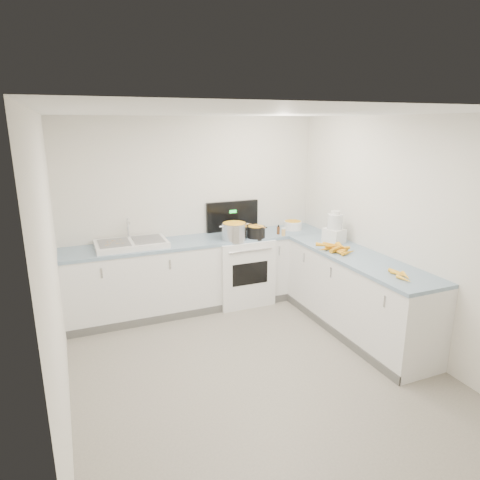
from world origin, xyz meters
name	(u,v)px	position (x,y,z in m)	size (l,w,h in m)	color
floor	(255,369)	(0.00, 0.00, 0.00)	(3.50, 4.00, 0.00)	gray
ceiling	(257,113)	(0.00, 0.00, 2.50)	(3.50, 4.00, 0.00)	silver
wall_back	(194,212)	(0.00, 2.00, 1.25)	(3.50, 2.50, 0.00)	silver
wall_front	(416,354)	(0.00, -2.00, 1.25)	(3.50, 2.50, 0.00)	silver
wall_left	(54,276)	(-1.75, 0.00, 1.25)	(4.00, 2.50, 0.00)	silver
wall_right	(401,233)	(1.75, 0.00, 1.25)	(4.00, 2.50, 0.00)	silver
counter_back	(202,273)	(0.00, 1.70, 0.47)	(3.50, 0.62, 0.94)	white
counter_right	(356,294)	(1.45, 0.30, 0.47)	(0.62, 2.20, 0.94)	white
stove	(240,268)	(0.55, 1.69, 0.47)	(0.76, 0.65, 1.36)	white
sink	(131,244)	(-0.90, 1.70, 0.98)	(0.86, 0.52, 0.31)	white
steel_pot	(234,232)	(0.40, 1.53, 1.04)	(0.33, 0.33, 0.24)	silver
black_pot	(256,233)	(0.70, 1.51, 1.01)	(0.24, 0.24, 0.17)	black
wooden_spoon	(256,226)	(0.70, 1.51, 1.10)	(0.01, 0.01, 0.35)	#AD7A47
mixing_bowl	(293,225)	(1.37, 1.71, 1.00)	(0.26, 0.26, 0.12)	white
extract_bottle	(278,230)	(1.06, 1.55, 0.99)	(0.04, 0.04, 0.10)	#593319
spice_jar	(283,232)	(1.08, 1.44, 0.99)	(0.05, 0.05, 0.09)	#E5B266
food_processor	(334,229)	(1.52, 0.91, 1.11)	(0.25, 0.28, 0.41)	white
carrot_pile	(337,249)	(1.31, 0.54, 0.98)	(0.38, 0.41, 0.10)	#F3A71D
peeled_carrots	(401,275)	(1.40, -0.42, 0.96)	(0.16, 0.36, 0.04)	yellow
peelings	(114,243)	(-1.11, 1.69, 1.02)	(0.23, 0.28, 0.01)	tan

